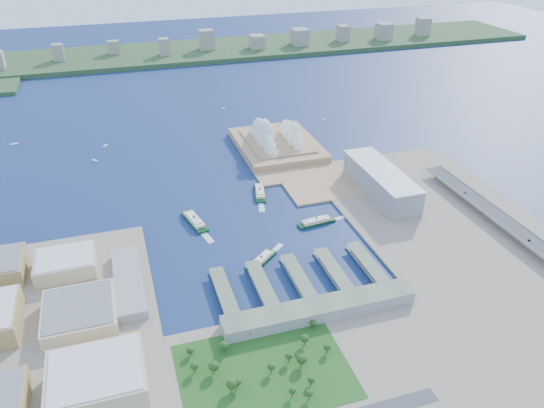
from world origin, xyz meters
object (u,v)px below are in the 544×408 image
object	(u,v)px
toaster_building	(381,182)
car_c	(465,192)
ferry_b	(260,191)
ferry_c	(262,259)
opera_house	(277,131)
ferry_a	(194,219)
ferry_d	(317,220)
car_b	(529,240)

from	to	relation	value
toaster_building	car_c	size ratio (longest dim) A/B	31.43
ferry_b	ferry_c	distance (m)	166.90
opera_house	ferry_a	world-z (taller)	opera_house
ferry_d	car_b	bearing A→B (deg)	-128.36
toaster_building	ferry_d	size ratio (longest dim) A/B	3.06
opera_house	ferry_b	distance (m)	166.89
ferry_b	ferry_c	world-z (taller)	ferry_b
opera_house	ferry_c	distance (m)	331.23
ferry_c	car_c	world-z (taller)	car_c
ferry_a	ferry_d	world-z (taller)	ferry_a
opera_house	ferry_a	distance (m)	267.36
ferry_b	ferry_d	xyz separation A→B (m)	(47.53, -100.29, -0.43)
toaster_building	car_c	xyz separation A→B (m)	(101.00, -55.90, -4.93)
ferry_a	ferry_b	size ratio (longest dim) A/B	1.06
opera_house	ferry_b	xyz separation A→B (m)	(-74.06, -147.13, -26.78)
ferry_d	car_c	size ratio (longest dim) A/B	10.28
ferry_a	ferry_c	world-z (taller)	ferry_a
car_b	toaster_building	bearing A→B (deg)	118.99
opera_house	toaster_building	bearing A→B (deg)	-65.77
ferry_a	car_b	size ratio (longest dim) A/B	15.63
ferry_d	car_b	distance (m)	256.16
car_b	ferry_d	bearing A→B (deg)	148.21
toaster_building	ferry_a	world-z (taller)	toaster_building
car_c	ferry_d	bearing A→B (deg)	-2.23
ferry_d	car_c	distance (m)	217.97
toaster_building	car_b	distance (m)	208.44
ferry_a	car_c	xyz separation A→B (m)	(369.16, -58.32, 10.04)
opera_house	car_b	world-z (taller)	opera_house
ferry_b	ferry_c	size ratio (longest dim) A/B	1.13
opera_house	car_c	xyz separation A→B (m)	(191.00, -255.90, -16.43)
toaster_building	ferry_d	world-z (taller)	toaster_building
ferry_b	car_c	size ratio (longest dim) A/B	11.20
opera_house	car_c	size ratio (longest dim) A/B	36.50
toaster_building	ferry_c	xyz separation A→B (m)	(-209.24, -107.81, -15.89)
ferry_b	car_b	distance (m)	354.47
car_b	ferry_c	bearing A→B (deg)	166.50
toaster_building	ferry_a	size ratio (longest dim) A/B	2.65
toaster_building	ferry_c	size ratio (longest dim) A/B	3.18
toaster_building	ferry_c	distance (m)	235.91
ferry_a	ferry_c	size ratio (longest dim) A/B	1.20
ferry_c	car_c	distance (m)	314.74
toaster_building	ferry_b	world-z (taller)	toaster_building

